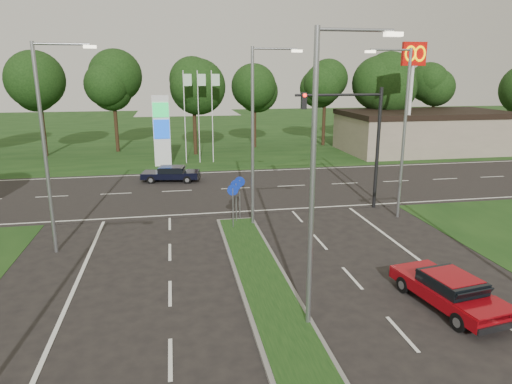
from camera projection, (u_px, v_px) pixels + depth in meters
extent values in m
cube|color=#143311|center=(196.00, 133.00, 60.94)|extent=(160.00, 50.00, 0.02)
cube|color=black|center=(221.00, 189.00, 31.45)|extent=(160.00, 12.00, 0.02)
cube|color=slate|center=(301.00, 365.00, 12.40)|extent=(2.00, 26.00, 0.12)
cube|color=gray|center=(424.00, 132.00, 46.23)|extent=(16.00, 9.00, 4.00)
cylinder|color=gray|center=(312.00, 188.00, 13.33)|extent=(0.16, 0.16, 9.00)
cylinder|color=gray|center=(356.00, 30.00, 12.41)|extent=(2.20, 0.10, 0.10)
cube|color=#FFF2CC|center=(393.00, 34.00, 12.63)|extent=(0.50, 0.22, 0.12)
cylinder|color=gray|center=(253.00, 140.00, 22.84)|extent=(0.16, 0.16, 9.00)
cylinder|color=gray|center=(275.00, 49.00, 21.92)|extent=(2.20, 0.10, 0.10)
cube|color=#FFF2CC|center=(297.00, 51.00, 22.14)|extent=(0.50, 0.22, 0.12)
cylinder|color=gray|center=(45.00, 153.00, 19.30)|extent=(0.16, 0.16, 9.00)
cylinder|color=gray|center=(61.00, 44.00, 18.39)|extent=(2.20, 0.10, 0.10)
cube|color=#FFF2CC|center=(90.00, 47.00, 18.60)|extent=(0.50, 0.22, 0.12)
cylinder|color=gray|center=(404.00, 136.00, 24.28)|extent=(0.16, 0.16, 9.00)
cylinder|color=gray|center=(391.00, 50.00, 22.98)|extent=(2.20, 0.10, 0.10)
cube|color=#FFF2CC|center=(370.00, 52.00, 22.81)|extent=(0.50, 0.22, 0.12)
cylinder|color=black|center=(378.00, 149.00, 26.35)|extent=(0.20, 0.20, 7.00)
cylinder|color=black|center=(339.00, 95.00, 25.13)|extent=(5.00, 0.14, 0.14)
cube|color=black|center=(304.00, 101.00, 24.85)|extent=(0.28, 0.28, 0.90)
sphere|color=#FF190C|center=(305.00, 95.00, 24.61)|extent=(0.20, 0.20, 0.20)
cylinder|color=gray|center=(233.00, 209.00, 23.03)|extent=(0.06, 0.06, 2.20)
cylinder|color=#0C26A5|center=(233.00, 190.00, 22.78)|extent=(0.56, 0.04, 0.56)
cylinder|color=gray|center=(236.00, 203.00, 24.03)|extent=(0.06, 0.06, 2.20)
cylinder|color=#0C26A5|center=(236.00, 185.00, 23.78)|extent=(0.56, 0.04, 0.56)
cylinder|color=gray|center=(240.00, 200.00, 24.75)|extent=(0.06, 0.06, 2.20)
cylinder|color=#0C26A5|center=(240.00, 182.00, 24.50)|extent=(0.56, 0.04, 0.56)
cube|color=silver|center=(162.00, 131.00, 38.55)|extent=(1.40, 0.30, 6.00)
cube|color=#0CA53F|center=(161.00, 110.00, 37.93)|extent=(1.30, 0.08, 1.20)
cube|color=#0C3FBF|center=(162.00, 129.00, 38.33)|extent=(1.30, 0.08, 1.60)
cylinder|color=silver|center=(185.00, 118.00, 39.60)|extent=(0.08, 0.08, 8.00)
cube|color=#B2D8B2|center=(187.00, 80.00, 38.86)|extent=(0.70, 0.02, 1.00)
cylinder|color=silver|center=(199.00, 118.00, 39.81)|extent=(0.08, 0.08, 8.00)
cube|color=#B2D8B2|center=(202.00, 80.00, 39.07)|extent=(0.70, 0.02, 1.00)
cylinder|color=silver|center=(212.00, 117.00, 40.02)|extent=(0.08, 0.08, 8.00)
cube|color=#B2D8B2|center=(216.00, 80.00, 39.28)|extent=(0.70, 0.02, 1.00)
cylinder|color=silver|center=(410.00, 105.00, 40.96)|extent=(0.30, 0.30, 10.00)
cube|color=#BF0C07|center=(414.00, 54.00, 39.85)|extent=(2.20, 0.35, 2.00)
torus|color=#FFC600|center=(411.00, 54.00, 39.56)|extent=(1.06, 0.16, 1.06)
torus|color=#FFC600|center=(420.00, 54.00, 39.72)|extent=(1.06, 0.16, 1.06)
cylinder|color=black|center=(203.00, 130.00, 46.12)|extent=(0.36, 0.36, 4.40)
sphere|color=black|center=(202.00, 86.00, 45.03)|extent=(6.00, 6.00, 6.00)
sphere|color=black|center=(205.00, 76.00, 44.64)|extent=(4.80, 4.80, 4.80)
cube|color=maroon|center=(449.00, 292.00, 15.52)|extent=(2.39, 4.49, 0.44)
cube|color=black|center=(452.00, 282.00, 15.34)|extent=(1.76, 2.09, 0.41)
cube|color=maroon|center=(452.00, 276.00, 15.29)|extent=(1.62, 1.74, 0.04)
cylinder|color=black|center=(403.00, 285.00, 16.57)|extent=(0.29, 0.62, 0.60)
cylinder|color=black|center=(439.00, 278.00, 17.08)|extent=(0.29, 0.62, 0.60)
cylinder|color=black|center=(459.00, 322.00, 14.08)|extent=(0.29, 0.62, 0.60)
cylinder|color=black|center=(498.00, 314.00, 14.59)|extent=(0.29, 0.62, 0.60)
cube|color=black|center=(171.00, 175.00, 33.58)|extent=(4.33, 2.36, 0.42)
cube|color=black|center=(172.00, 169.00, 33.48)|extent=(2.02, 1.71, 0.39)
cube|color=black|center=(171.00, 167.00, 33.43)|extent=(1.68, 1.58, 0.04)
cylinder|color=black|center=(151.00, 180.00, 32.89)|extent=(0.60, 0.28, 0.58)
cylinder|color=black|center=(155.00, 175.00, 34.36)|extent=(0.60, 0.28, 0.58)
cylinder|color=black|center=(187.00, 180.00, 32.92)|extent=(0.60, 0.28, 0.58)
cylinder|color=black|center=(190.00, 175.00, 34.39)|extent=(0.60, 0.28, 0.58)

